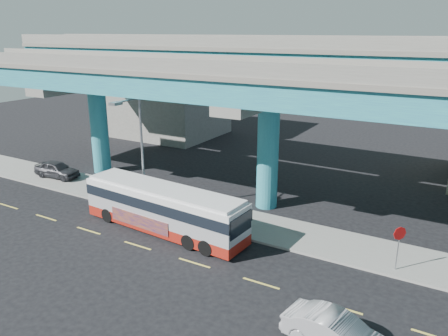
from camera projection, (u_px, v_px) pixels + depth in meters
The scene contains 10 objects.
ground at pixel (197, 261), 23.92m from camera, with size 120.00×120.00×0.00m, color black.
sidewalk at pixel (244, 223), 28.44m from camera, with size 70.00×4.00×0.15m, color gray.
lane_markings at pixel (194, 263), 23.67m from camera, with size 58.00×0.12×0.01m.
viaduct at pixel (271, 77), 28.68m from camera, with size 52.00×12.40×11.70m.
building_concrete at pixel (167, 97), 51.91m from camera, with size 12.00×10.00×9.00m, color gray.
transit_bus at pixel (164, 207), 27.02m from camera, with size 11.51×3.25×2.91m.
sedan at pixel (338, 334), 17.02m from camera, with size 4.64×2.26×1.46m, color #ACACB1.
parked_car at pixel (57, 169), 36.84m from camera, with size 4.19×1.96×1.39m, color #2F3035.
street_lamp at pixel (136, 139), 28.47m from camera, with size 0.50×2.58×7.94m.
stop_sign at pixel (399, 239), 22.23m from camera, with size 0.54×0.54×2.44m.
Camera 1 is at (11.90, -17.69, 12.06)m, focal length 35.00 mm.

